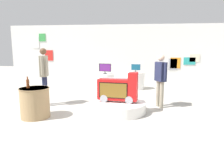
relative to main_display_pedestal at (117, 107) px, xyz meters
name	(u,v)px	position (x,y,z in m)	size (l,w,h in m)	color
ground_plane	(102,115)	(-0.40, -0.34, -0.15)	(30.00, 30.00, 0.00)	#B2ADA3
back_wall_display	(117,55)	(-0.39, 4.67, 1.32)	(10.92, 0.13, 2.94)	silver
main_display_pedestal	(117,107)	(0.00, 0.00, 0.00)	(1.60, 1.60, 0.29)	white
novelty_firetruck_tv	(118,90)	(0.02, -0.01, 0.49)	(1.14, 0.49, 0.84)	gray
display_pedestal_left_rear	(105,83)	(-0.75, 2.78, 0.23)	(0.75, 0.75, 0.75)	white
tv_on_left_rear	(105,68)	(-0.75, 2.78, 0.85)	(0.52, 0.20, 0.42)	black
display_pedestal_center_rear	(135,81)	(0.52, 3.51, 0.23)	(0.79, 0.79, 0.75)	white
tv_on_center_rear	(136,68)	(0.52, 3.51, 0.80)	(0.43, 0.20, 0.37)	black
side_table_round	(35,102)	(-2.09, -0.72, 0.25)	(0.76, 0.76, 0.78)	#9E7F56
bottle_on_side_table	(28,83)	(-2.23, -0.75, 0.76)	(0.08, 0.08, 0.30)	brown
shopper_browsing_near_truck	(160,77)	(1.25, 0.64, 0.79)	(0.34, 0.51, 1.61)	gray
shopper_browsing_rear	(44,72)	(-2.32, 0.46, 0.91)	(0.28, 0.55, 1.79)	#1E233F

